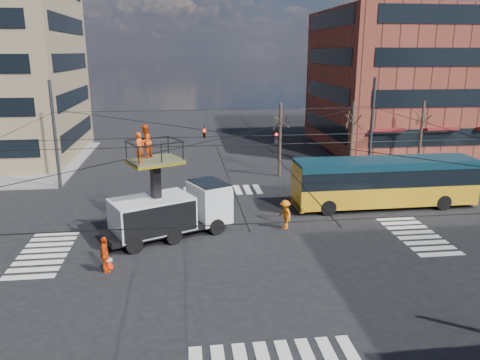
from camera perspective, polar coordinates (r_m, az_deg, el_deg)
name	(u,v)px	position (r m, az deg, el deg)	size (l,w,h in m)	color
ground	(239,244)	(25.20, -0.12, -7.77)	(120.00, 120.00, 0.00)	black
sidewalk_ne	(418,152)	(50.99, 20.92, 3.23)	(18.00, 18.00, 0.12)	slate
crosswalks	(239,243)	(25.19, -0.12, -7.75)	(22.40, 22.40, 0.02)	silver
building_ne	(420,80)	(53.19, 21.10, 11.26)	(20.06, 16.06, 14.00)	brown
overhead_network	(237,164)	(24.22, -0.42, 1.97)	(24.24, 24.24, 8.00)	#2D2D30
tree_a	(281,120)	(37.69, 4.96, 7.28)	(2.00, 2.00, 6.00)	#382B21
tree_b	(353,119)	(39.38, 13.60, 7.25)	(2.00, 2.00, 6.00)	#382B21
tree_c	(423,118)	(41.86, 21.38, 7.09)	(2.00, 2.00, 6.00)	#382B21
utility_truck	(171,201)	(25.87, -8.47, -2.49)	(7.32, 5.04, 6.23)	black
city_bus	(385,181)	(31.96, 17.21, -0.16)	(11.94, 2.77, 3.20)	gold
traffic_cone	(109,262)	(23.29, -15.70, -9.57)	(0.36, 0.36, 0.62)	#FF200A
worker_ground	(105,255)	(22.68, -16.16, -8.74)	(1.02, 0.43, 1.75)	#E5480E
flagger	(285,214)	(27.10, 5.52, -4.19)	(1.11, 0.64, 1.72)	orange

